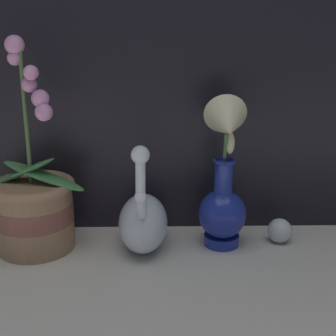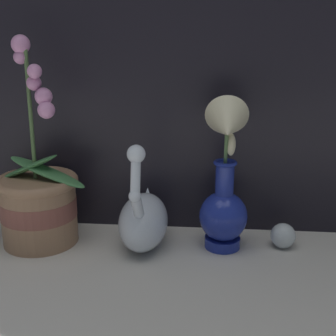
# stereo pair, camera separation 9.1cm
# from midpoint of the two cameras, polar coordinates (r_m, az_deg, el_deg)

# --- Properties ---
(ground_plane) EXTENTS (2.80, 2.80, 0.00)m
(ground_plane) POSITION_cam_midpoint_polar(r_m,az_deg,el_deg) (0.89, -5.48, -12.54)
(ground_plane) COLOR beige
(orchid_potted_plant) EXTENTS (0.22, 0.17, 0.42)m
(orchid_potted_plant) POSITION_cam_midpoint_polar(r_m,az_deg,el_deg) (0.99, -18.61, -4.41)
(orchid_potted_plant) COLOR #9E7556
(orchid_potted_plant) RESTS_ON ground_plane
(swan_figurine) EXTENTS (0.10, 0.21, 0.24)m
(swan_figurine) POSITION_cam_midpoint_polar(r_m,az_deg,el_deg) (0.96, -5.81, -6.30)
(swan_figurine) COLOR silver
(swan_figurine) RESTS_ON ground_plane
(blue_vase) EXTENTS (0.10, 0.12, 0.31)m
(blue_vase) POSITION_cam_midpoint_polar(r_m,az_deg,el_deg) (0.93, 4.06, -2.32)
(blue_vase) COLOR navy
(blue_vase) RESTS_ON ground_plane
(glass_sphere) EXTENTS (0.05, 0.05, 0.05)m
(glass_sphere) POSITION_cam_midpoint_polar(r_m,az_deg,el_deg) (1.00, 10.93, -7.55)
(glass_sphere) COLOR silver
(glass_sphere) RESTS_ON ground_plane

